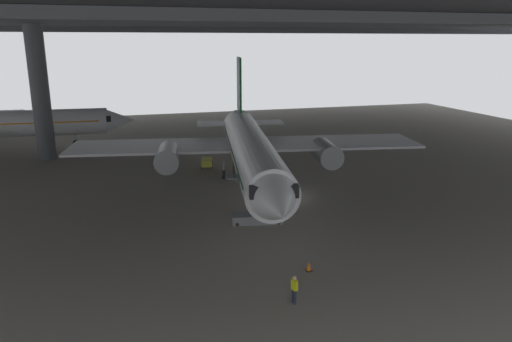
{
  "coord_description": "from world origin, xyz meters",
  "views": [
    {
      "loc": [
        -13.64,
        -39.66,
        13.68
      ],
      "look_at": [
        -1.97,
        -0.3,
        2.61
      ],
      "focal_mm": 33.9,
      "sensor_mm": 36.0,
      "label": 1
    }
  ],
  "objects": [
    {
      "name": "crew_worker_near_nose",
      "position": [
        -5.05,
        -17.92,
        0.93
      ],
      "size": [
        0.31,
        0.53,
        1.64
      ],
      "color": "#232838",
      "rests_on": "ground_plane"
    },
    {
      "name": "traffic_cone_orange",
      "position": [
        -2.81,
        -14.59,
        0.29
      ],
      "size": [
        0.36,
        0.36,
        0.6
      ],
      "color": "black",
      "rests_on": "ground_plane"
    },
    {
      "name": "boarding_stairs",
      "position": [
        -3.57,
        -5.75,
        0.74
      ],
      "size": [
        4.45,
        2.16,
        4.73
      ],
      "color": "slate",
      "rests_on": "ground_plane"
    },
    {
      "name": "crew_worker_by_stairs",
      "position": [
        -1.47,
        -2.23,
        0.97
      ],
      "size": [
        0.52,
        0.34,
        1.7
      ],
      "color": "#232838",
      "rests_on": "ground_plane"
    },
    {
      "name": "airplane_main",
      "position": [
        -1.12,
        4.49,
        3.52
      ],
      "size": [
        36.98,
        37.87,
        11.82
      ],
      "color": "white",
      "rests_on": "ground_plane"
    },
    {
      "name": "hangar_structure",
      "position": [
        -0.1,
        13.76,
        16.11
      ],
      "size": [
        121.0,
        99.0,
        16.75
      ],
      "color": "#4C4F54",
      "rests_on": "ground_plane"
    },
    {
      "name": "baggage_tug",
      "position": [
        -4.0,
        12.35,
        0.53
      ],
      "size": [
        1.66,
        2.4,
        0.9
      ],
      "color": "yellow",
      "rests_on": "ground_plane"
    },
    {
      "name": "ground_plane",
      "position": [
        0.0,
        0.0,
        0.0
      ],
      "size": [
        110.0,
        110.0,
        0.0
      ],
      "primitive_type": "plane",
      "color": "gray"
    }
  ]
}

